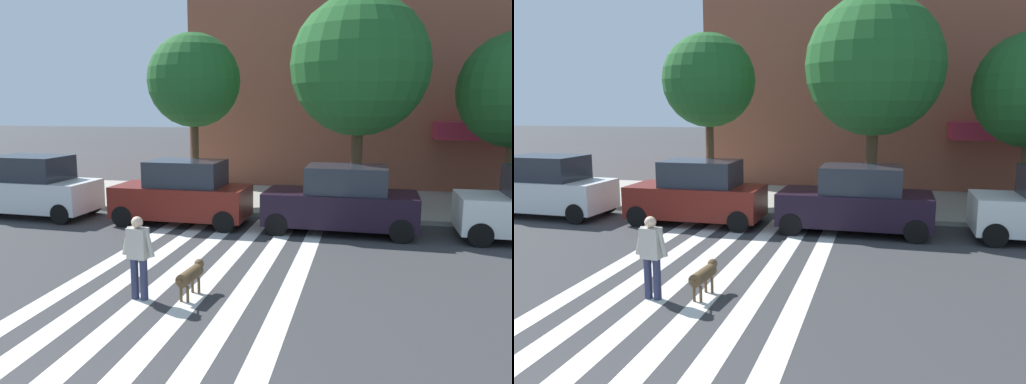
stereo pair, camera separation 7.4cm
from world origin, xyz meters
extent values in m
plane|color=#353538|center=(0.00, 6.43, 0.00)|extent=(160.00, 160.00, 0.00)
cube|color=#9C9990|center=(0.00, 15.85, 0.07)|extent=(80.00, 6.00, 0.15)
cube|color=silver|center=(-2.00, 6.43, 0.00)|extent=(0.45, 12.25, 0.01)
cube|color=silver|center=(-1.10, 6.43, 0.00)|extent=(0.45, 12.25, 0.01)
cube|color=silver|center=(-0.20, 6.43, 0.00)|extent=(0.45, 12.25, 0.01)
cube|color=silver|center=(0.70, 6.43, 0.00)|extent=(0.45, 12.25, 0.01)
cube|color=silver|center=(1.60, 6.43, 0.00)|extent=(0.45, 12.25, 0.01)
cube|color=silver|center=(2.50, 6.43, 0.00)|extent=(0.45, 12.25, 0.01)
cube|color=#B0263D|center=(8.97, 18.25, 2.75)|extent=(4.81, 1.60, 0.70)
cube|color=silver|center=(-7.38, 11.47, 0.75)|extent=(4.85, 2.08, 1.00)
cube|color=#232833|center=(-7.19, 11.46, 1.66)|extent=(2.54, 1.76, 0.82)
cylinder|color=black|center=(-9.25, 12.41, 0.33)|extent=(0.67, 0.24, 0.66)
cylinder|color=black|center=(-5.50, 10.53, 0.33)|extent=(0.67, 0.24, 0.66)
cylinder|color=black|center=(-5.44, 12.27, 0.33)|extent=(0.67, 0.24, 0.66)
cube|color=maroon|center=(-1.78, 11.47, 0.74)|extent=(4.25, 1.88, 0.98)
cube|color=#232833|center=(-1.61, 11.47, 1.63)|extent=(2.33, 1.64, 0.80)
cylinder|color=black|center=(-3.43, 10.64, 0.33)|extent=(0.66, 0.23, 0.66)
cylinder|color=black|center=(-3.41, 12.32, 0.33)|extent=(0.66, 0.23, 0.66)
cylinder|color=black|center=(-0.15, 10.61, 0.33)|extent=(0.66, 0.23, 0.66)
cylinder|color=black|center=(-0.14, 12.29, 0.33)|extent=(0.66, 0.23, 0.66)
cube|color=black|center=(3.19, 11.47, 0.73)|extent=(4.48, 2.04, 0.95)
cube|color=#232833|center=(3.37, 11.46, 1.59)|extent=(2.36, 1.77, 0.78)
cylinder|color=black|center=(1.43, 10.60, 0.33)|extent=(0.66, 0.23, 0.66)
cylinder|color=black|center=(1.47, 12.40, 0.33)|extent=(0.66, 0.23, 0.66)
cylinder|color=black|center=(4.92, 10.53, 0.33)|extent=(0.66, 0.23, 0.66)
cylinder|color=black|center=(4.95, 12.33, 0.33)|extent=(0.66, 0.23, 0.66)
cylinder|color=black|center=(6.94, 10.60, 0.33)|extent=(0.66, 0.23, 0.66)
cylinder|color=black|center=(6.96, 12.38, 0.33)|extent=(0.66, 0.23, 0.66)
cylinder|color=#4C3823|center=(-2.22, 14.10, 1.93)|extent=(0.26, 0.26, 3.56)
sphere|color=#1E5623|center=(-2.22, 14.10, 4.63)|extent=(3.34, 3.34, 3.34)
cylinder|color=#4C3823|center=(3.58, 13.97, 1.95)|extent=(0.39, 0.39, 3.61)
sphere|color=#1E5623|center=(3.58, 13.97, 5.03)|extent=(4.61, 4.61, 4.61)
cylinder|color=#4C3823|center=(8.68, 14.97, 1.67)|extent=(0.35, 0.35, 3.04)
cylinder|color=#282D4C|center=(-0.39, 5.21, 0.41)|extent=(0.16, 0.16, 0.82)
cylinder|color=#282D4C|center=(-0.19, 5.19, 0.41)|extent=(0.16, 0.16, 0.82)
cube|color=#B2ADA3|center=(-0.29, 5.20, 1.12)|extent=(0.40, 0.28, 0.60)
cylinder|color=#B2ADA3|center=(-0.53, 5.22, 1.15)|extent=(0.23, 0.11, 0.57)
cylinder|color=#B2ADA3|center=(-0.05, 5.18, 1.15)|extent=(0.23, 0.11, 0.57)
sphere|color=beige|center=(-0.29, 5.20, 1.53)|extent=(0.24, 0.24, 0.22)
cylinder|color=brown|center=(0.63, 5.49, 0.45)|extent=(0.33, 0.75, 0.26)
sphere|color=brown|center=(0.68, 5.94, 0.55)|extent=(0.22, 0.22, 0.20)
cylinder|color=brown|center=(0.59, 5.03, 0.50)|extent=(0.06, 0.24, 0.16)
cylinder|color=brown|center=(0.59, 5.75, 0.16)|extent=(0.06, 0.06, 0.32)
cylinder|color=brown|center=(0.73, 5.74, 0.16)|extent=(0.06, 0.06, 0.32)
cylinder|color=brown|center=(0.54, 5.25, 0.16)|extent=(0.06, 0.06, 0.32)
cylinder|color=brown|center=(0.68, 5.23, 0.16)|extent=(0.06, 0.06, 0.32)
camera|label=1|loc=(3.91, -3.36, 3.67)|focal=35.24mm
camera|label=2|loc=(3.98, -3.34, 3.67)|focal=35.24mm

